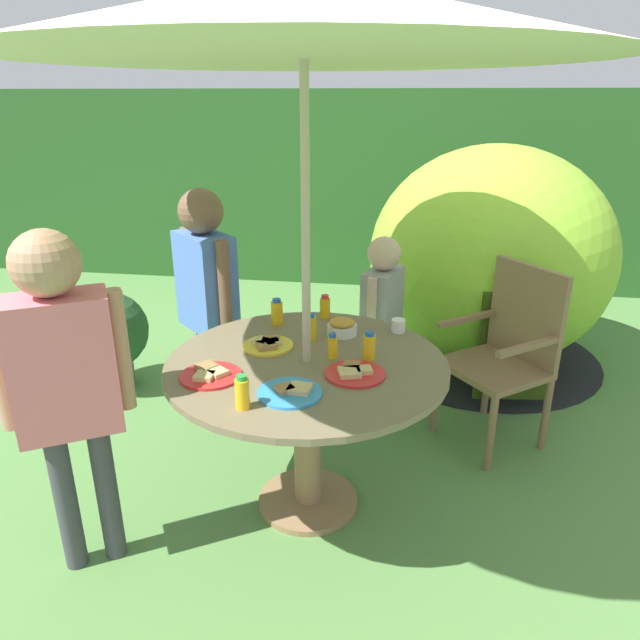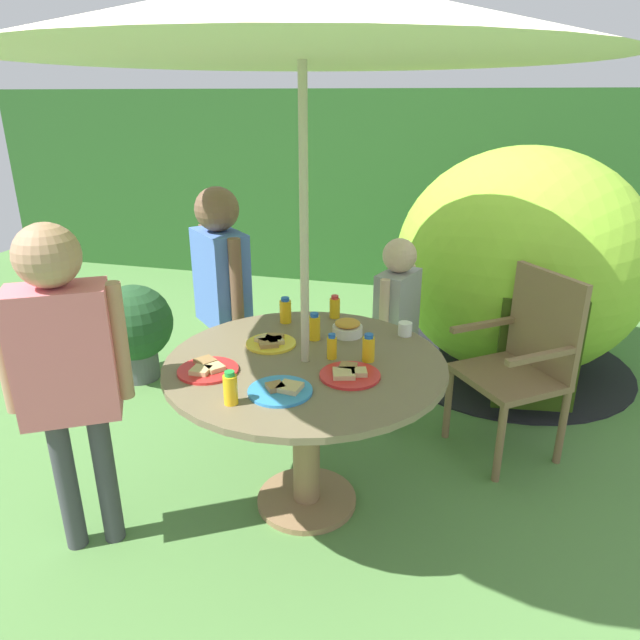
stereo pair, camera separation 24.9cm
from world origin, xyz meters
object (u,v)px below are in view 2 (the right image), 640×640
dome_tent (519,263)px  juice_bottle_center_front (230,389)px  plate_front_edge (271,342)px  child_in_grey_shirt (397,308)px  child_in_pink_shirt (64,354)px  patio_umbrella (302,17)px  potted_plant (135,327)px  juice_bottle_near_left (334,307)px  plate_mid_right (281,390)px  juice_bottle_near_right (332,347)px  wooden_chair (524,356)px  garden_table (306,394)px  cup_near (405,329)px  juice_bottle_far_right (368,348)px  child_in_blue_shirt (221,279)px  juice_bottle_center_back (285,311)px  plate_mid_left (208,369)px  snack_bowl (347,328)px  plate_far_left (350,374)px  juice_bottle_back_edge (314,327)px

dome_tent → juice_bottle_center_front: 2.55m
plate_front_edge → child_in_grey_shirt: bearing=57.5°
child_in_pink_shirt → patio_umbrella: bearing=-0.0°
child_in_grey_shirt → plate_front_edge: 0.90m
potted_plant → juice_bottle_near_left: (1.48, -0.42, 0.43)m
plate_mid_right → juice_bottle_near_right: 0.38m
wooden_chair → child_in_pink_shirt: child_in_pink_shirt is taller
garden_table → cup_near: (0.38, 0.40, 0.19)m
juice_bottle_near_left → cup_near: (0.38, -0.15, -0.02)m
juice_bottle_near_right → juice_bottle_far_right: 0.16m
wooden_chair → juice_bottle_far_right: (-0.71, -0.69, 0.26)m
child_in_blue_shirt → juice_bottle_center_back: 0.48m
plate_mid_left → garden_table: bearing=29.6°
juice_bottle_far_right → juice_bottle_center_front: bearing=-130.5°
potted_plant → snack_bowl: 1.76m
plate_mid_right → dome_tent: bearing=65.3°
potted_plant → juice_bottle_near_left: size_ratio=5.54×
patio_umbrella → plate_mid_right: 1.36m
garden_table → patio_umbrella: size_ratio=0.55×
patio_umbrella → plate_mid_left: patio_umbrella is taller
child_in_grey_shirt → plate_far_left: size_ratio=4.42×
wooden_chair → plate_far_left: size_ratio=3.96×
wooden_chair → plate_mid_right: wooden_chair is taller
garden_table → juice_bottle_near_left: (-0.00, 0.54, 0.22)m
juice_bottle_far_right → juice_bottle_center_back: (-0.49, 0.34, 0.00)m
child_in_blue_shirt → juice_bottle_center_back: size_ratio=10.44×
cup_near → juice_bottle_near_right: bearing=-128.8°
juice_bottle_back_edge → dome_tent: bearing=58.0°
child_in_blue_shirt → juice_bottle_near_right: size_ratio=12.04×
garden_table → plate_mid_right: size_ratio=4.85×
juice_bottle_near_left → juice_bottle_far_right: juice_bottle_far_right is taller
garden_table → juice_bottle_back_edge: juice_bottle_back_edge is taller
snack_bowl → plate_mid_left: size_ratio=0.57×
patio_umbrella → dome_tent: 2.47m
child_in_blue_shirt → snack_bowl: size_ratio=9.63×
dome_tent → plate_mid_left: dome_tent is taller
wooden_chair → plate_mid_right: 1.46m
juice_bottle_far_right → child_in_pink_shirt: bearing=-152.9°
patio_umbrella → potted_plant: (-1.48, 0.97, -1.70)m
wooden_chair → juice_bottle_far_right: 1.02m
wooden_chair → plate_front_edge: size_ratio=4.30×
cup_near → plate_mid_left: bearing=-140.9°
child_in_blue_shirt → plate_front_edge: size_ratio=6.00×
plate_far_left → juice_bottle_back_edge: (-0.24, 0.34, 0.05)m
garden_table → plate_front_edge: bearing=148.5°
juice_bottle_back_edge → cup_near: size_ratio=1.98×
garden_table → plate_front_edge: (-0.20, 0.12, 0.17)m
dome_tent → snack_bowl: dome_tent is taller
plate_far_left → child_in_pink_shirt: bearing=-159.6°
potted_plant → child_in_grey_shirt: (1.76, -0.09, 0.33)m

